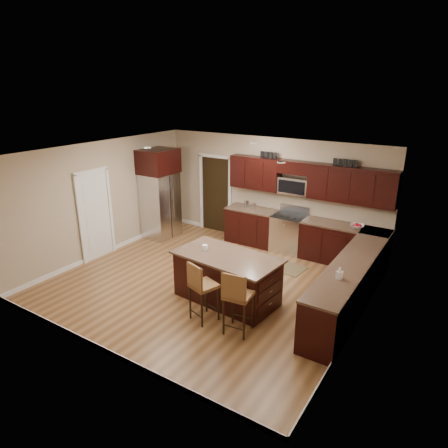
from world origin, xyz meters
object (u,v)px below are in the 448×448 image
Objects in this scene: island at (227,279)px; stool_right at (237,296)px; range at (289,233)px; refrigerator at (160,193)px; stool_mid at (201,285)px.

stool_right reaches higher than island.
range is 0.54× the size of island.
range is 3.74m from stool_right.
stool_mid is at bearing -39.90° from refrigerator.
range is at bearing 15.32° from refrigerator.
stool_mid reaches higher than island.
refrigerator is at bearing 138.47° from stool_right.
refrigerator is (-4.01, 2.76, 0.50)m from stool_right.
refrigerator is at bearing 154.93° from island.
island is at bearing 108.91° from stool_mid.
island is 3.89m from refrigerator.
stool_right is at bearing -79.06° from range.
stool_right is (0.71, -0.00, 0.02)m from stool_mid.
range is 3.50m from refrigerator.
range reaches higher than island.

